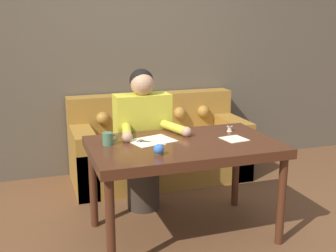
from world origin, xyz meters
TOP-DOWN VIEW (x-y plane):
  - ground_plane at (0.00, 0.00)m, footprint 16.00×16.00m
  - wall_back at (0.00, 1.76)m, footprint 8.00×0.06m
  - dining_table at (0.11, 0.14)m, footprint 1.36×0.82m
  - couch at (0.30, 1.37)m, footprint 1.76×0.78m
  - person at (-0.05, 0.68)m, footprint 0.55×0.59m
  - pattern_paper_main at (-0.10, 0.25)m, footprint 0.37×0.31m
  - pattern_paper_offcut at (0.50, 0.10)m, footprint 0.19×0.19m
  - scissors at (-0.14, 0.23)m, footprint 0.21×0.18m
  - mug at (-0.42, 0.25)m, footprint 0.11×0.08m
  - thread_spool at (0.57, 0.31)m, footprint 0.04×0.04m
  - pin_cushion at (-0.15, -0.08)m, footprint 0.07×0.07m

SIDE VIEW (x-z plane):
  - ground_plane at x=0.00m, z-range 0.00..0.00m
  - couch at x=0.30m, z-range -0.11..0.74m
  - person at x=-0.05m, z-range 0.01..1.23m
  - dining_table at x=0.11m, z-range 0.29..1.03m
  - pattern_paper_main at x=-0.10m, z-range 0.73..0.74m
  - pattern_paper_offcut at x=0.50m, z-range 0.73..0.74m
  - scissors at x=-0.14m, z-range 0.73..0.74m
  - thread_spool at x=0.57m, z-range 0.73..0.78m
  - pin_cushion at x=-0.15m, z-range 0.73..0.80m
  - mug at x=-0.42m, z-range 0.73..0.82m
  - wall_back at x=0.00m, z-range 0.00..2.60m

